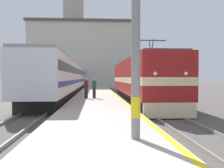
{
  "coord_description": "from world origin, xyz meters",
  "views": [
    {
      "loc": [
        -0.12,
        -3.48,
        2.19
      ],
      "look_at": [
        1.99,
        29.13,
        1.37
      ],
      "focal_mm": 42.0,
      "sensor_mm": 36.0,
      "label": 1
    }
  ],
  "objects_px": {
    "locomotive_train": "(140,80)",
    "passenger_train": "(73,78)",
    "person_on_platform": "(86,88)",
    "second_waiting_passenger": "(94,88)",
    "clock_tower": "(74,21)"
  },
  "relations": [
    {
      "from": "locomotive_train",
      "to": "passenger_train",
      "type": "xyz_separation_m",
      "value": [
        -7.34,
        18.79,
        0.21
      ]
    },
    {
      "from": "passenger_train",
      "to": "clock_tower",
      "type": "height_order",
      "value": "clock_tower"
    },
    {
      "from": "person_on_platform",
      "to": "locomotive_train",
      "type": "bearing_deg",
      "value": 5.25
    },
    {
      "from": "locomotive_train",
      "to": "person_on_platform",
      "type": "bearing_deg",
      "value": -174.75
    },
    {
      "from": "passenger_train",
      "to": "second_waiting_passenger",
      "type": "xyz_separation_m",
      "value": [
        3.43,
        -19.11,
        -0.83
      ]
    },
    {
      "from": "person_on_platform",
      "to": "passenger_train",
      "type": "bearing_deg",
      "value": 98.19
    },
    {
      "from": "passenger_train",
      "to": "person_on_platform",
      "type": "bearing_deg",
      "value": -81.81
    },
    {
      "from": "second_waiting_passenger",
      "to": "locomotive_train",
      "type": "bearing_deg",
      "value": 4.75
    },
    {
      "from": "locomotive_train",
      "to": "person_on_platform",
      "type": "xyz_separation_m",
      "value": [
        -4.58,
        -0.42,
        -0.59
      ]
    },
    {
      "from": "clock_tower",
      "to": "passenger_train",
      "type": "bearing_deg",
      "value": -86.1
    },
    {
      "from": "locomotive_train",
      "to": "person_on_platform",
      "type": "distance_m",
      "value": 4.63
    },
    {
      "from": "passenger_train",
      "to": "second_waiting_passenger",
      "type": "height_order",
      "value": "passenger_train"
    },
    {
      "from": "clock_tower",
      "to": "locomotive_train",
      "type": "bearing_deg",
      "value": -77.33
    },
    {
      "from": "locomotive_train",
      "to": "passenger_train",
      "type": "distance_m",
      "value": 20.17
    },
    {
      "from": "locomotive_train",
      "to": "second_waiting_passenger",
      "type": "distance_m",
      "value": 3.97
    }
  ]
}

